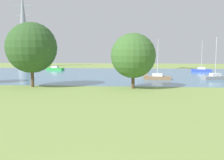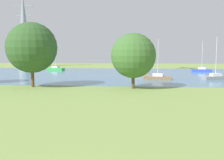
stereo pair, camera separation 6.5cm
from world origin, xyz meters
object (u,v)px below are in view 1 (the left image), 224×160
at_px(sailboat_blue, 201,70).
at_px(sailboat_brown, 157,77).
at_px(sailboat_orange, 136,72).
at_px(tree_mid_shore, 31,48).
at_px(sailboat_gray, 215,77).
at_px(tree_east_far, 133,56).
at_px(electricity_pylon, 23,29).
at_px(sailboat_green, 55,68).

distance_m(sailboat_blue, sailboat_brown, 23.03).
bearing_deg(sailboat_brown, sailboat_orange, 106.40).
distance_m(sailboat_blue, tree_mid_shore, 43.95).
xyz_separation_m(sailboat_gray, sailboat_orange, (-14.11, 11.20, 0.00)).
height_order(sailboat_brown, tree_east_far, tree_east_far).
xyz_separation_m(sailboat_blue, tree_east_far, (-16.78, -31.03, 4.02)).
height_order(sailboat_blue, sailboat_gray, sailboat_gray).
height_order(sailboat_brown, electricity_pylon, electricity_pylon).
bearing_deg(electricity_pylon, sailboat_green, -45.03).
bearing_deg(sailboat_blue, sailboat_green, 176.62).
bearing_deg(tree_mid_shore, sailboat_orange, 57.80).
xyz_separation_m(tree_mid_shore, tree_east_far, (14.30, -0.39, -1.10)).
bearing_deg(sailboat_blue, sailboat_orange, -156.85).
relative_size(tree_mid_shore, tree_east_far, 1.21).
bearing_deg(electricity_pylon, sailboat_orange, -33.28).
xyz_separation_m(sailboat_orange, electricity_pylon, (-36.48, 23.95, 11.75)).
distance_m(sailboat_gray, sailboat_orange, 18.01).
height_order(sailboat_blue, sailboat_green, sailboat_blue).
bearing_deg(tree_east_far, sailboat_green, 122.29).
bearing_deg(sailboat_green, electricity_pylon, 134.97).
relative_size(sailboat_blue, tree_mid_shore, 0.83).
distance_m(sailboat_green, electricity_pylon, 24.02).
bearing_deg(sailboat_orange, tree_mid_shore, -122.20).
distance_m(tree_mid_shore, electricity_pylon, 52.75).
height_order(sailboat_blue, tree_mid_shore, tree_mid_shore).
distance_m(sailboat_orange, sailboat_green, 23.52).
bearing_deg(sailboat_orange, sailboat_brown, -73.60).
xyz_separation_m(sailboat_brown, tree_east_far, (-4.33, -11.65, 4.03)).
xyz_separation_m(sailboat_green, tree_east_far, (21.02, -33.26, 4.04)).
height_order(sailboat_green, electricity_pylon, electricity_pylon).
bearing_deg(sailboat_green, sailboat_brown, -40.45).
relative_size(sailboat_blue, sailboat_orange, 0.97).
bearing_deg(sailboat_blue, electricity_pylon, 162.04).
distance_m(sailboat_green, tree_mid_shore, 33.95).
bearing_deg(sailboat_brown, sailboat_blue, 57.28).
bearing_deg(sailboat_green, sailboat_orange, -22.84).
xyz_separation_m(sailboat_gray, sailboat_green, (-35.79, 20.33, -0.02)).
relative_size(sailboat_orange, sailboat_green, 1.29).
relative_size(tree_east_far, electricity_pylon, 0.31).
height_order(sailboat_brown, tree_mid_shore, tree_mid_shore).
height_order(sailboat_orange, electricity_pylon, electricity_pylon).
distance_m(sailboat_green, tree_east_far, 39.56).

